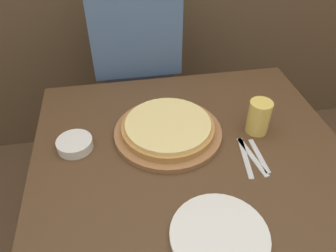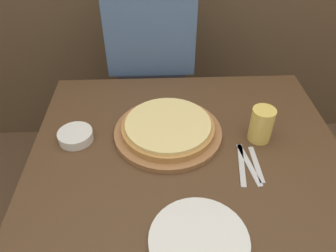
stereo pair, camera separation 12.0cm
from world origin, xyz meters
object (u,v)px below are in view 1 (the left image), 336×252
(diner_person, at_px, (138,81))
(dinner_knife, at_px, (252,157))
(spoon, at_px, (259,156))
(dinner_plate, at_px, (221,235))
(beer_glass, at_px, (259,116))
(pizza_on_board, at_px, (168,129))
(side_bowl, at_px, (75,144))
(fork, at_px, (245,158))

(diner_person, bearing_deg, dinner_knife, -65.74)
(spoon, distance_m, diner_person, 0.81)
(dinner_plate, xyz_separation_m, dinner_knife, (0.20, 0.28, -0.01))
(beer_glass, xyz_separation_m, diner_person, (-0.39, 0.59, -0.18))
(pizza_on_board, height_order, dinner_plate, pizza_on_board)
(pizza_on_board, xyz_separation_m, side_bowl, (-0.34, -0.02, -0.01))
(pizza_on_board, xyz_separation_m, spoon, (0.29, -0.17, -0.02))
(pizza_on_board, relative_size, fork, 2.04)
(side_bowl, height_order, dinner_knife, side_bowl)
(beer_glass, bearing_deg, diner_person, 123.60)
(pizza_on_board, relative_size, beer_glass, 3.07)
(beer_glass, xyz_separation_m, fork, (-0.09, -0.13, -0.07))
(pizza_on_board, height_order, side_bowl, pizza_on_board)
(side_bowl, relative_size, spoon, 0.76)
(pizza_on_board, relative_size, spoon, 2.41)
(pizza_on_board, height_order, spoon, pizza_on_board)
(dinner_plate, distance_m, dinner_knife, 0.34)
(dinner_knife, distance_m, spoon, 0.02)
(spoon, relative_size, diner_person, 0.12)
(side_bowl, bearing_deg, pizza_on_board, 2.67)
(fork, relative_size, spoon, 1.18)
(beer_glass, height_order, fork, beer_glass)
(dinner_knife, relative_size, diner_person, 0.14)
(dinner_plate, xyz_separation_m, side_bowl, (-0.41, 0.43, 0.01))
(beer_glass, bearing_deg, pizza_on_board, 173.85)
(pizza_on_board, relative_size, dinner_plate, 1.46)
(dinner_plate, bearing_deg, pizza_on_board, 98.84)
(beer_glass, height_order, dinner_knife, beer_glass)
(pizza_on_board, bearing_deg, dinner_plate, -81.16)
(beer_glass, distance_m, fork, 0.18)
(dinner_knife, bearing_deg, dinner_plate, -125.37)
(side_bowl, distance_m, dinner_knife, 0.62)
(dinner_plate, distance_m, fork, 0.33)
(fork, xyz_separation_m, dinner_knife, (0.02, -0.00, 0.00))
(spoon, bearing_deg, diner_person, 115.88)
(pizza_on_board, xyz_separation_m, dinner_knife, (0.27, -0.17, -0.02))
(beer_glass, bearing_deg, fork, -124.38)
(side_bowl, xyz_separation_m, diner_person, (0.28, 0.57, -0.12))
(pizza_on_board, relative_size, side_bowl, 3.17)
(pizza_on_board, height_order, diner_person, diner_person)
(spoon, height_order, diner_person, diner_person)
(pizza_on_board, relative_size, dinner_knife, 2.05)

